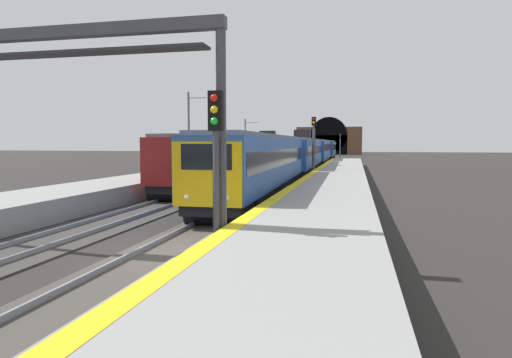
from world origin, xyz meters
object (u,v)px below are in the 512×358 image
object	(u,v)px
train_adjacent_platform	(248,155)
railway_signal_near	(216,160)
train_main_approaching	(312,152)
catenary_mast_far	(245,141)
railway_signal_far	(340,143)
catenary_mast_near	(189,133)
railway_signal_mid	(314,144)
overhead_signal_gantry	(91,82)

from	to	relation	value
train_adjacent_platform	railway_signal_near	bearing A→B (deg)	-167.57
train_main_approaching	railway_signal_near	world-z (taller)	train_main_approaching
railway_signal_near	catenary_mast_far	world-z (taller)	catenary_mast_far
railway_signal_far	catenary_mast_near	bearing A→B (deg)	-11.37
train_main_approaching	railway_signal_mid	distance (m)	17.80
train_main_approaching	overhead_signal_gantry	world-z (taller)	overhead_signal_gantry
railway_signal_mid	catenary_mast_far	xyz separation A→B (m)	(26.62, 12.88, 0.36)
overhead_signal_gantry	catenary_mast_near	size ratio (longest dim) A/B	0.99
train_main_approaching	catenary_mast_near	world-z (taller)	catenary_mast_near
train_main_approaching	catenary_mast_far	xyz separation A→B (m)	(8.95, 11.02, 1.44)
catenary_mast_near	catenary_mast_far	bearing A→B (deg)	-0.03
train_main_approaching	railway_signal_far	bearing A→B (deg)	176.95
railway_signal_near	catenary_mast_far	distance (m)	55.89
train_main_approaching	catenary_mast_near	distance (m)	18.29
railway_signal_mid	railway_signal_far	world-z (taller)	railway_signal_far
railway_signal_far	overhead_signal_gantry	distance (m)	94.55
catenary_mast_far	railway_signal_near	bearing A→B (deg)	-166.68
train_adjacent_platform	catenary_mast_near	bearing A→B (deg)	75.15
catenary_mast_far	catenary_mast_near	bearing A→B (deg)	179.97
railway_signal_near	train_adjacent_platform	bearing A→B (deg)	-167.83
railway_signal_far	catenary_mast_near	world-z (taller)	catenary_mast_near
railway_signal_far	catenary_mast_far	bearing A→B (deg)	-17.55
train_adjacent_platform	railway_signal_near	size ratio (longest dim) A/B	8.00
train_main_approaching	overhead_signal_gantry	size ratio (longest dim) A/B	9.91
train_main_approaching	railway_signal_far	size ratio (longest dim) A/B	14.39
railway_signal_near	catenary_mast_far	bearing A→B (deg)	-166.68
railway_signal_mid	catenary_mast_near	xyz separation A→B (m)	(3.23, 12.89, 1.07)
catenary_mast_far	train_adjacent_platform	bearing A→B (deg)	-165.36
train_main_approaching	railway_signal_mid	xyz separation A→B (m)	(-17.67, -1.85, 1.07)
catenary_mast_far	overhead_signal_gantry	bearing A→B (deg)	-170.70
train_main_approaching	railway_signal_near	size ratio (longest dim) A/B	17.65
railway_signal_near	catenary_mast_far	xyz separation A→B (m)	(54.38, 12.88, 0.76)
catenary_mast_near	catenary_mast_far	distance (m)	23.39
railway_signal_near	railway_signal_far	world-z (taller)	railway_signal_far
train_main_approaching	overhead_signal_gantry	distance (m)	44.95
overhead_signal_gantry	catenary_mast_far	distance (m)	54.48
train_adjacent_platform	railway_signal_far	bearing A→B (deg)	-5.21
catenary_mast_near	train_main_approaching	bearing A→B (deg)	-37.39
railway_signal_mid	railway_signal_far	bearing A→B (deg)	-180.00
train_adjacent_platform	overhead_signal_gantry	world-z (taller)	overhead_signal_gantry
railway_signal_mid	overhead_signal_gantry	world-z (taller)	overhead_signal_gantry
train_adjacent_platform	railway_signal_far	distance (m)	66.17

